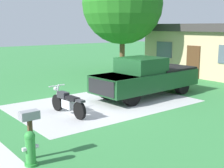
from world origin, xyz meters
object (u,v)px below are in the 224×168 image
object	(u,v)px
pickup_truck	(147,77)
motorcycle	(68,103)
fire_hydrant	(30,149)
mailbox	(30,122)
shade_tree	(122,4)
neighbor_house	(216,49)

from	to	relation	value
pickup_truck	motorcycle	bearing A→B (deg)	-85.45
fire_hydrant	mailbox	distance (m)	0.68
fire_hydrant	shade_tree	distance (m)	15.21
fire_hydrant	neighbor_house	xyz separation A→B (m)	(-5.51, 16.14, 1.36)
shade_tree	neighbor_house	world-z (taller)	shade_tree
pickup_truck	neighbor_house	world-z (taller)	neighbor_house
motorcycle	pickup_truck	size ratio (longest dim) A/B	0.39
fire_hydrant	shade_tree	world-z (taller)	shade_tree
motorcycle	mailbox	bearing A→B (deg)	-43.81
motorcycle	fire_hydrant	xyz separation A→B (m)	(3.22, -2.91, -0.05)
shade_tree	motorcycle	bearing A→B (deg)	-51.94
pickup_truck	mailbox	size ratio (longest dim) A/B	4.52
neighbor_house	pickup_truck	bearing A→B (deg)	-77.41
neighbor_house	shade_tree	bearing A→B (deg)	-128.12
mailbox	fire_hydrant	bearing A→B (deg)	-24.90
pickup_truck	fire_hydrant	size ratio (longest dim) A/B	6.55
motorcycle	pickup_truck	distance (m)	4.66
neighbor_house	fire_hydrant	bearing A→B (deg)	-71.15
fire_hydrant	mailbox	world-z (taller)	mailbox
mailbox	motorcycle	bearing A→B (deg)	136.19
fire_hydrant	mailbox	xyz separation A→B (m)	(-0.36, 0.17, 0.55)
pickup_truck	mailbox	distance (m)	8.03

